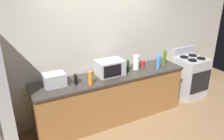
# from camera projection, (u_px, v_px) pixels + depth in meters

# --- Properties ---
(ground_plane) EXTENTS (8.00, 8.00, 0.00)m
(ground_plane) POSITION_uv_depth(u_px,v_px,m) (122.00, 129.00, 4.00)
(ground_plane) COLOR #93704C
(back_wall) EXTENTS (6.40, 0.10, 2.70)m
(back_wall) POSITION_uv_depth(u_px,v_px,m) (102.00, 45.00, 4.16)
(back_wall) COLOR beige
(back_wall) RESTS_ON ground_plane
(counter_run) EXTENTS (2.84, 0.64, 0.90)m
(counter_run) POSITION_uv_depth(u_px,v_px,m) (112.00, 97.00, 4.16)
(counter_run) COLOR #9E6B38
(counter_run) RESTS_ON ground_plane
(stove_range) EXTENTS (0.60, 0.61, 1.08)m
(stove_range) POSITION_uv_depth(u_px,v_px,m) (190.00, 77.00, 5.03)
(stove_range) COLOR #B7BABF
(stove_range) RESTS_ON ground_plane
(microwave) EXTENTS (0.48, 0.35, 0.27)m
(microwave) POSITION_uv_depth(u_px,v_px,m) (110.00, 67.00, 3.97)
(microwave) COLOR #B7BABF
(microwave) RESTS_ON counter_run
(toaster_oven) EXTENTS (0.34, 0.26, 0.21)m
(toaster_oven) POSITION_uv_depth(u_px,v_px,m) (54.00, 80.00, 3.56)
(toaster_oven) COLOR #B7BABF
(toaster_oven) RESTS_ON counter_run
(paper_towel_roll) EXTENTS (0.12, 0.12, 0.27)m
(paper_towel_roll) POSITION_uv_depth(u_px,v_px,m) (136.00, 62.00, 4.22)
(paper_towel_roll) COLOR white
(paper_towel_roll) RESTS_ON counter_run
(cordless_phone) EXTENTS (0.07, 0.12, 0.15)m
(cordless_phone) POSITION_uv_depth(u_px,v_px,m) (76.00, 79.00, 3.64)
(cordless_phone) COLOR black
(cordless_phone) RESTS_ON counter_run
(bottle_dish_soap) EXTENTS (0.07, 0.07, 0.23)m
(bottle_dish_soap) POSITION_uv_depth(u_px,v_px,m) (91.00, 78.00, 3.59)
(bottle_dish_soap) COLOR orange
(bottle_dish_soap) RESTS_ON counter_run
(bottle_olive_oil) EXTENTS (0.07, 0.07, 0.29)m
(bottle_olive_oil) POSITION_uv_depth(u_px,v_px,m) (164.00, 58.00, 4.45)
(bottle_olive_oil) COLOR #4C6B19
(bottle_olive_oil) RESTS_ON counter_run
(bottle_wine) EXTENTS (0.07, 0.07, 0.22)m
(bottle_wine) POSITION_uv_depth(u_px,v_px,m) (127.00, 66.00, 4.13)
(bottle_wine) COLOR #1E3F19
(bottle_wine) RESTS_ON counter_run
(bottle_spray_cleaner) EXTENTS (0.07, 0.07, 0.27)m
(bottle_spray_cleaner) POSITION_uv_depth(u_px,v_px,m) (158.00, 62.00, 4.23)
(bottle_spray_cleaner) COLOR #338CE5
(bottle_spray_cleaner) RESTS_ON counter_run
(mug_red) EXTENTS (0.09, 0.09, 0.11)m
(mug_red) POSITION_uv_depth(u_px,v_px,m) (142.00, 63.00, 4.40)
(mug_red) COLOR red
(mug_red) RESTS_ON counter_run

